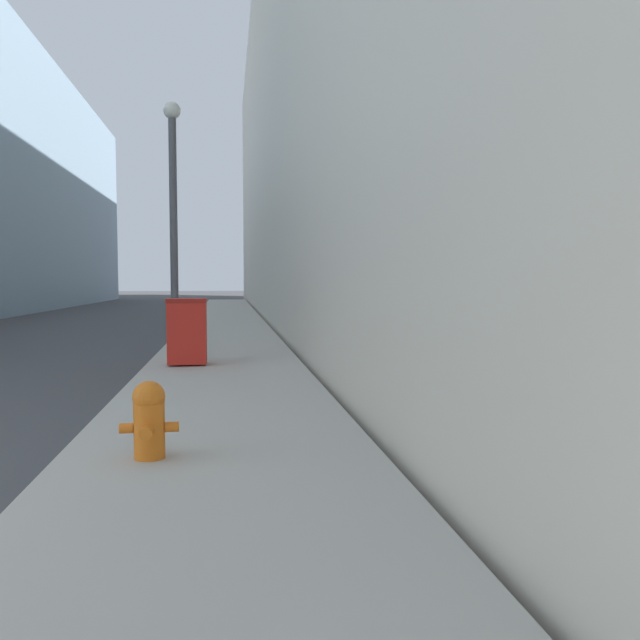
{
  "coord_description": "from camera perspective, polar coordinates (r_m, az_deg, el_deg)",
  "views": [
    {
      "loc": [
        5.54,
        -4.19,
        1.74
      ],
      "look_at": [
        8.76,
        17.57,
        0.34
      ],
      "focal_mm": 35.0,
      "sensor_mm": 36.0,
      "label": 1
    }
  ],
  "objects": [
    {
      "name": "fire_hydrant",
      "position": [
        5.79,
        -15.36,
        -8.63
      ],
      "size": [
        0.51,
        0.4,
        0.69
      ],
      "color": "orange",
      "rests_on": "sidewalk_right"
    },
    {
      "name": "sidewalk_right",
      "position": [
        22.26,
        -8.56,
        -0.67
      ],
      "size": [
        2.94,
        60.0,
        0.16
      ],
      "color": "#ADA89E",
      "rests_on": "ground"
    },
    {
      "name": "trash_bin",
      "position": [
        11.9,
        -12.04,
        -0.98
      ],
      "size": [
        0.73,
        0.62,
        1.24
      ],
      "color": "red",
      "rests_on": "sidewalk_right"
    },
    {
      "name": "building_right_stone",
      "position": [
        31.97,
        5.64,
        16.94
      ],
      "size": [
        12.0,
        60.0,
        18.2
      ],
      "color": "beige",
      "rests_on": "ground"
    },
    {
      "name": "lamppost",
      "position": [
        14.94,
        -13.25,
        9.08
      ],
      "size": [
        0.39,
        0.39,
        5.65
      ],
      "color": "#4C4C51",
      "rests_on": "sidewalk_right"
    }
  ]
}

